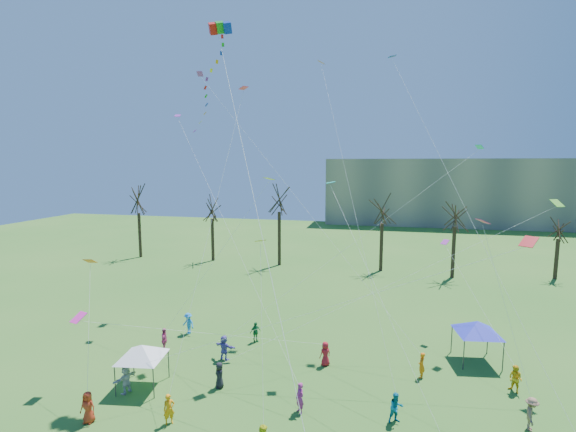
% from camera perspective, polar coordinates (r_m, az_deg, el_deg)
% --- Properties ---
extents(distant_building, '(60.00, 14.00, 15.00)m').
position_cam_1_polar(distant_building, '(100.04, 23.23, 3.17)').
color(distant_building, gray).
rests_on(distant_building, ground).
extents(bare_tree_row, '(69.24, 8.37, 11.53)m').
position_cam_1_polar(bare_tree_row, '(53.16, 7.57, 0.23)').
color(bare_tree_row, black).
rests_on(bare_tree_row, ground).
extents(big_box_kite, '(5.33, 7.42, 25.73)m').
position_cam_1_polar(big_box_kite, '(28.19, -10.61, 17.76)').
color(big_box_kite, red).
rests_on(big_box_kite, ground).
extents(canopy_tent_white, '(3.61, 3.61, 2.74)m').
position_cam_1_polar(canopy_tent_white, '(27.67, -20.06, -17.63)').
color(canopy_tent_white, '#3F3F44').
rests_on(canopy_tent_white, ground).
extents(canopy_tent_blue, '(3.91, 3.91, 2.96)m').
position_cam_1_polar(canopy_tent_blue, '(31.91, 25.34, -14.10)').
color(canopy_tent_blue, '#3F3F44').
rests_on(canopy_tent_blue, ground).
extents(festival_crowd, '(24.92, 13.31, 1.85)m').
position_cam_1_polar(festival_crowd, '(26.23, -0.26, -22.20)').
color(festival_crowd, red).
rests_on(festival_crowd, ground).
extents(small_kites_aloft, '(29.66, 21.75, 33.88)m').
position_cam_1_polar(small_kites_aloft, '(27.92, 3.49, 4.32)').
color(small_kites_aloft, '#DE590B').
rests_on(small_kites_aloft, ground).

